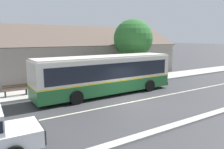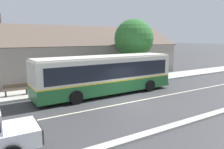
{
  "view_description": "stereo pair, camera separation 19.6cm",
  "coord_description": "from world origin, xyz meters",
  "px_view_note": "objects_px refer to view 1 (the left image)",
  "views": [
    {
      "loc": [
        -9.75,
        -12.02,
        4.57
      ],
      "look_at": [
        -0.48,
        2.42,
        1.68
      ],
      "focal_mm": 35.0,
      "sensor_mm": 36.0,
      "label": 1
    },
    {
      "loc": [
        -9.58,
        -12.12,
        4.57
      ],
      "look_at": [
        -0.48,
        2.42,
        1.68
      ],
      "focal_mm": 35.0,
      "sensor_mm": 36.0,
      "label": 2
    }
  ],
  "objects_px": {
    "transit_bus": "(106,74)",
    "street_tree_primary": "(133,39)",
    "bench_down_street": "(64,85)",
    "bus_stop_sign": "(149,66)",
    "bench_by_building": "(16,90)"
  },
  "relations": [
    {
      "from": "transit_bus",
      "to": "bench_by_building",
      "type": "distance_m",
      "value": 7.12
    },
    {
      "from": "street_tree_primary",
      "to": "bus_stop_sign",
      "type": "height_order",
      "value": "street_tree_primary"
    },
    {
      "from": "bench_down_street",
      "to": "street_tree_primary",
      "type": "xyz_separation_m",
      "value": [
        8.32,
        1.06,
        3.9
      ]
    },
    {
      "from": "bench_by_building",
      "to": "bench_down_street",
      "type": "distance_m",
      "value": 3.87
    },
    {
      "from": "bench_down_street",
      "to": "bus_stop_sign",
      "type": "xyz_separation_m",
      "value": [
        9.02,
        -0.76,
        1.08
      ]
    },
    {
      "from": "bench_down_street",
      "to": "street_tree_primary",
      "type": "distance_m",
      "value": 9.25
    },
    {
      "from": "transit_bus",
      "to": "bench_down_street",
      "type": "xyz_separation_m",
      "value": [
        -2.56,
        2.86,
        -1.13
      ]
    },
    {
      "from": "transit_bus",
      "to": "street_tree_primary",
      "type": "height_order",
      "value": "street_tree_primary"
    },
    {
      "from": "transit_bus",
      "to": "bus_stop_sign",
      "type": "relative_size",
      "value": 4.93
    },
    {
      "from": "bus_stop_sign",
      "to": "bench_down_street",
      "type": "bearing_deg",
      "value": 175.16
    },
    {
      "from": "bench_by_building",
      "to": "bench_down_street",
      "type": "bearing_deg",
      "value": 0.06
    },
    {
      "from": "transit_bus",
      "to": "street_tree_primary",
      "type": "xyz_separation_m",
      "value": [
        5.77,
        3.91,
        2.77
      ]
    },
    {
      "from": "transit_bus",
      "to": "bench_down_street",
      "type": "distance_m",
      "value": 4.0
    },
    {
      "from": "street_tree_primary",
      "to": "bench_down_street",
      "type": "bearing_deg",
      "value": -172.75
    },
    {
      "from": "transit_bus",
      "to": "bench_by_building",
      "type": "bearing_deg",
      "value": 156.09
    }
  ]
}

